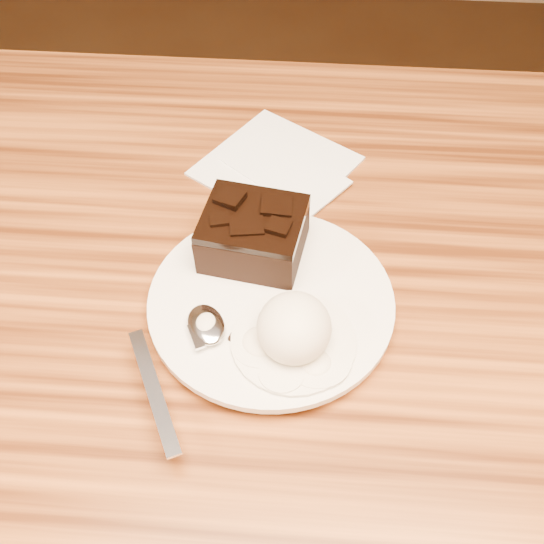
# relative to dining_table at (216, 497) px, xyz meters

# --- Properties ---
(dining_table) EXTENTS (1.20, 0.80, 0.75)m
(dining_table) POSITION_rel_dining_table_xyz_m (0.00, 0.00, 0.00)
(dining_table) COLOR #411D0A
(dining_table) RESTS_ON floor
(plate) EXTENTS (0.21, 0.21, 0.02)m
(plate) POSITION_rel_dining_table_xyz_m (0.07, 0.02, 0.38)
(plate) COLOR white
(plate) RESTS_ON dining_table
(brownie) EXTENTS (0.10, 0.09, 0.04)m
(brownie) POSITION_rel_dining_table_xyz_m (0.05, 0.07, 0.41)
(brownie) COLOR black
(brownie) RESTS_ON plate
(ice_cream_scoop) EXTENTS (0.06, 0.06, 0.05)m
(ice_cream_scoop) POSITION_rel_dining_table_xyz_m (0.09, -0.02, 0.41)
(ice_cream_scoop) COLOR #EFE4C9
(ice_cream_scoop) RESTS_ON plate
(melt_puddle) EXTENTS (0.10, 0.10, 0.00)m
(melt_puddle) POSITION_rel_dining_table_xyz_m (0.09, -0.02, 0.39)
(melt_puddle) COLOR white
(melt_puddle) RESTS_ON plate
(spoon) EXTENTS (0.10, 0.16, 0.01)m
(spoon) POSITION_rel_dining_table_xyz_m (0.02, -0.01, 0.40)
(spoon) COLOR silver
(spoon) RESTS_ON plate
(napkin) EXTENTS (0.18, 0.18, 0.01)m
(napkin) POSITION_rel_dining_table_xyz_m (0.06, 0.21, 0.38)
(napkin) COLOR white
(napkin) RESTS_ON dining_table
(crumb_a) EXTENTS (0.01, 0.01, 0.00)m
(crumb_a) POSITION_rel_dining_table_xyz_m (0.10, -0.00, 0.39)
(crumb_a) COLOR black
(crumb_a) RESTS_ON plate
(crumb_b) EXTENTS (0.01, 0.01, 0.00)m
(crumb_b) POSITION_rel_dining_table_xyz_m (0.01, -0.01, 0.39)
(crumb_b) COLOR black
(crumb_b) RESTS_ON plate
(crumb_c) EXTENTS (0.01, 0.01, 0.00)m
(crumb_c) POSITION_rel_dining_table_xyz_m (0.04, -0.02, 0.39)
(crumb_c) COLOR black
(crumb_c) RESTS_ON plate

